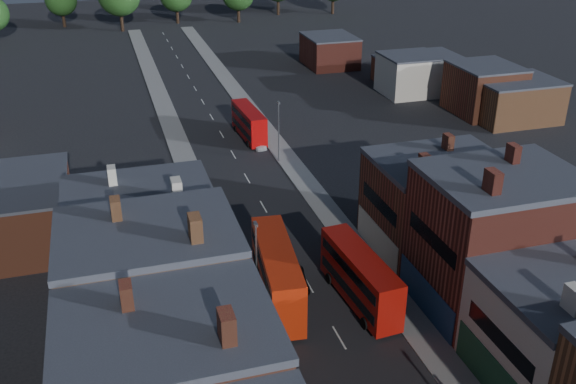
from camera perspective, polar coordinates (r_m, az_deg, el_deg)
pavement_west at (r=72.57m, az=-7.57°, el=-1.25°), size 3.00×200.00×0.12m
pavement_east at (r=75.31m, az=2.21°, el=0.02°), size 3.00×200.00×0.12m
lamp_post_2 at (r=53.32m, az=-2.82°, el=-5.98°), size 0.25×0.70×8.12m
lamp_post_3 at (r=81.96m, az=-0.84°, el=5.75°), size 0.25×0.70×8.12m
bus_0 at (r=54.93m, az=-0.98°, el=-7.25°), size 4.02×12.27×5.20m
bus_1 at (r=55.29m, az=6.42°, el=-7.50°), size 3.39×11.13×4.74m
bus_2 at (r=90.94m, az=-3.49°, el=6.18°), size 2.97×10.19×4.35m
car_2 at (r=57.93m, az=0.65°, el=-7.89°), size 2.69×4.80×1.27m
car_3 at (r=88.19m, az=-2.70°, el=4.32°), size 1.91×3.94×1.10m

